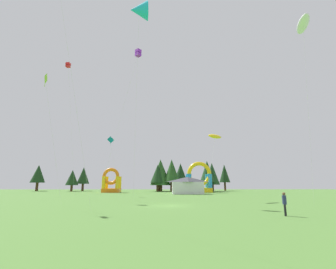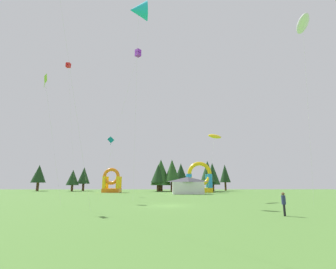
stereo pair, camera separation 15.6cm
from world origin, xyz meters
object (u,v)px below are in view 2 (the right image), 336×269
kite_teal_diamond (111,141)px  inflatable_orange_dome (199,181)px  inflatable_blue_arch (112,183)px  kite_white_parafoil (303,24)px  kite_purple_box (138,54)px  person_left_edge (284,202)px  kite_cyan_delta (139,10)px  kite_yellow_parafoil (215,136)px  kite_lime_diamond (44,80)px  festival_tent (188,185)px  kite_red_box (68,66)px

kite_teal_diamond → inflatable_orange_dome: 26.40m
inflatable_blue_arch → inflatable_orange_dome: 22.58m
inflatable_orange_dome → kite_white_parafoil: bearing=-80.4°
kite_purple_box → kite_teal_diamond: size_ratio=1.98×
person_left_edge → inflatable_blue_arch: inflatable_blue_arch is taller
kite_cyan_delta → kite_yellow_parafoil: (10.95, 9.73, -14.06)m
kite_teal_diamond → kite_white_parafoil: bearing=-41.9°
kite_cyan_delta → inflatable_blue_arch: 43.74m
kite_teal_diamond → kite_lime_diamond: bearing=-97.9°
kite_lime_diamond → festival_tent: (19.12, 28.67, -12.37)m
kite_yellow_parafoil → festival_tent: (-2.51, 18.87, -7.62)m
person_left_edge → festival_tent: bearing=46.7°
kite_red_box → kite_yellow_parafoil: kite_red_box is taller
kite_cyan_delta → kite_teal_diamond: (-7.67, 21.58, -12.75)m
kite_red_box → kite_white_parafoil: bearing=-26.1°
kite_white_parafoil → kite_red_box: (-33.00, 16.17, 2.90)m
kite_lime_diamond → kite_purple_box: 14.50m
kite_white_parafoil → kite_purple_box: kite_purple_box is taller
inflatable_blue_arch → festival_tent: size_ratio=0.91×
kite_teal_diamond → festival_tent: kite_teal_diamond is taller
kite_lime_diamond → person_left_edge: bearing=-15.5°
kite_white_parafoil → inflatable_blue_arch: kite_white_parafoil is taller
kite_cyan_delta → kite_red_box: size_ratio=1.05×
kite_purple_box → person_left_edge: bearing=-45.5°
kite_purple_box → festival_tent: (9.31, 21.24, -20.03)m
kite_yellow_parafoil → inflatable_blue_arch: size_ratio=1.63×
kite_red_box → festival_tent: kite_red_box is taller
kite_lime_diamond → person_left_edge: kite_lime_diamond is taller
kite_cyan_delta → kite_teal_diamond: kite_cyan_delta is taller
kite_lime_diamond → kite_cyan_delta: kite_cyan_delta is taller
kite_purple_box → inflatable_orange_dome: bearing=66.1°
kite_lime_diamond → kite_yellow_parafoil: size_ratio=1.48×
kite_yellow_parafoil → kite_cyan_delta: bearing=-138.4°
kite_lime_diamond → festival_tent: size_ratio=2.19×
kite_cyan_delta → kite_white_parafoil: bearing=-6.8°
kite_cyan_delta → festival_tent: size_ratio=3.66×
inflatable_blue_arch → festival_tent: bearing=-23.6°
kite_red_box → inflatable_blue_arch: bearing=80.6°
kite_lime_diamond → kite_white_parafoil: bearing=-4.2°
person_left_edge → kite_teal_diamond: bearing=75.6°
kite_cyan_delta → person_left_edge: bearing=-27.2°
kite_cyan_delta → kite_teal_diamond: size_ratio=2.18×
inflatable_blue_arch → kite_red_box: bearing=-99.4°
kite_white_parafoil → festival_tent: (-10.45, 30.86, -18.35)m
kite_yellow_parafoil → person_left_edge: kite_yellow_parafoil is taller
kite_lime_diamond → kite_cyan_delta: (10.68, 0.07, 9.32)m
kite_teal_diamond → inflatable_orange_dome: bearing=37.7°
kite_red_box → kite_teal_diamond: kite_red_box is taller
kite_lime_diamond → kite_yellow_parafoil: kite_lime_diamond is taller
kite_purple_box → festival_tent: bearing=66.3°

